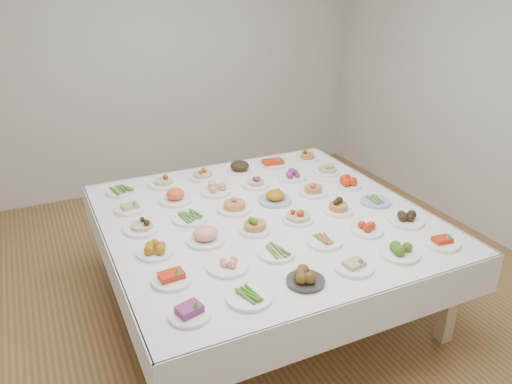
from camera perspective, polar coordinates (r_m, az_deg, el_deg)
name	(u,v)px	position (r m, az deg, el deg)	size (l,w,h in m)	color
room_envelope	(247,63)	(3.39, -1.05, 14.51)	(5.02, 5.02, 2.81)	olive
display_table	(265,224)	(3.68, 1.00, -3.63)	(2.27, 2.27, 0.75)	white
dish_0	(189,311)	(2.68, -7.62, -13.29)	(0.22, 0.22, 0.09)	white
dish_1	(249,296)	(2.78, -0.76, -11.76)	(0.25, 0.25, 0.06)	white
dish_2	(306,277)	(2.90, 5.69, -9.61)	(0.22, 0.22, 0.10)	#2E2B29
dish_3	(354,264)	(3.08, 11.12, -8.06)	(0.23, 0.23, 0.09)	white
dish_4	(400,249)	(3.27, 16.13, -6.27)	(0.25, 0.25, 0.10)	white
dish_5	(442,240)	(3.48, 20.49, -5.21)	(0.23, 0.23, 0.09)	white
dish_6	(172,276)	(2.95, -9.63, -9.48)	(0.23, 0.23, 0.09)	white
dish_7	(227,263)	(3.03, -3.29, -8.07)	(0.25, 0.25, 0.09)	white
dish_8	(277,252)	(3.16, 2.38, -6.85)	(0.23, 0.23, 0.05)	white
dish_9	(324,240)	(3.32, 7.80, -5.46)	(0.24, 0.24, 0.05)	white
dish_10	(367,227)	(3.50, 12.60, -3.94)	(0.21, 0.21, 0.09)	white
dish_11	(406,217)	(3.69, 16.81, -2.72)	(0.25, 0.25, 0.10)	white
dish_12	(155,247)	(3.23, -11.46, -6.13)	(0.23, 0.23, 0.11)	white
dish_13	(205,232)	(3.30, -5.80, -4.54)	(0.25, 0.25, 0.15)	white
dish_14	(255,222)	(3.41, -0.09, -3.51)	(0.22, 0.22, 0.14)	white
dish_15	(298,214)	(3.57, 4.84, -2.49)	(0.22, 0.22, 0.12)	white
dish_16	(338,205)	(3.73, 9.39, -1.52)	(0.22, 0.22, 0.12)	white
dish_17	(375,201)	(3.94, 13.49, -0.97)	(0.23, 0.23, 0.05)	#4C66B2
dish_18	(141,223)	(3.52, -12.96, -3.44)	(0.25, 0.25, 0.13)	white
dish_19	(190,217)	(3.61, -7.52, -2.81)	(0.26, 0.26, 0.06)	white
dish_20	(234,202)	(3.70, -2.48, -1.15)	(0.26, 0.26, 0.15)	white
dish_21	(275,194)	(3.83, 2.21, -0.20)	(0.25, 0.25, 0.15)	#4C66B2
dish_22	(313,187)	(3.99, 6.59, 0.56)	(0.23, 0.23, 0.13)	white
dish_23	(348,181)	(4.18, 10.51, 1.21)	(0.22, 0.22, 0.10)	white
dish_24	(130,206)	(3.83, -14.19, -1.62)	(0.23, 0.23, 0.09)	white
dish_25	(175,195)	(3.89, -9.19, -0.37)	(0.24, 0.24, 0.12)	white
dish_26	(216,188)	(3.99, -4.61, 0.50)	(0.24, 0.24, 0.11)	white
dish_27	(256,181)	(4.12, -0.03, 1.30)	(0.22, 0.22, 0.11)	white
dish_28	(292,174)	(4.28, 4.17, 2.01)	(0.24, 0.24, 0.10)	white
dish_29	(327,166)	(4.42, 8.15, 2.92)	(0.22, 0.22, 0.13)	white
dish_30	(121,190)	(4.15, -15.16, 0.22)	(0.23, 0.23, 0.06)	white
dish_31	(163,179)	(4.20, -10.53, 1.47)	(0.24, 0.24, 0.13)	white
dish_32	(203,172)	(4.30, -6.11, 2.26)	(0.23, 0.23, 0.12)	white
dish_33	(240,166)	(4.40, -1.87, 2.96)	(0.22, 0.22, 0.12)	white
dish_34	(273,161)	(4.55, 1.94, 3.54)	(0.22, 0.22, 0.10)	white
dish_35	(307,155)	(4.71, 5.88, 4.20)	(0.22, 0.22, 0.12)	white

